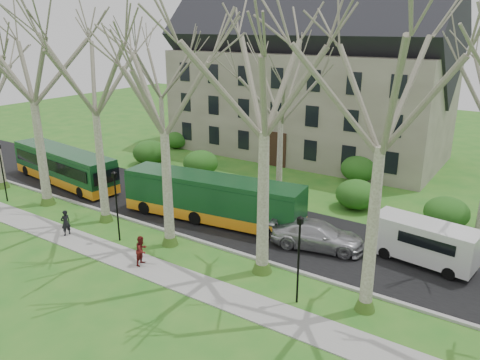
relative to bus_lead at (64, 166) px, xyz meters
name	(u,v)px	position (x,y,z in m)	size (l,w,h in m)	color
ground	(208,260)	(17.79, -3.98, -1.52)	(120.00, 120.00, 0.00)	#276D1F
sidewalk	(179,279)	(17.79, -6.48, -1.49)	(70.00, 2.00, 0.06)	gray
road	(260,226)	(17.79, 1.52, -1.49)	(80.00, 8.00, 0.06)	black
curb	(224,249)	(17.79, -2.48, -1.45)	(80.00, 0.25, 0.14)	#A5A39E
building	(307,72)	(11.79, 20.02, 6.55)	(26.50, 12.20, 16.00)	slate
tree_row_verge	(209,136)	(17.79, -3.68, 5.48)	(49.00, 7.00, 14.00)	gray
tree_row_far	(285,119)	(16.46, 7.02, 4.48)	(33.00, 7.00, 12.00)	gray
lamp_row	(196,223)	(17.79, -4.98, 1.06)	(36.22, 0.22, 4.30)	black
hedges	(265,168)	(13.13, 10.02, -0.52)	(30.60, 8.60, 2.00)	#2B5719
bus_lead	(64,166)	(0.00, 0.00, 0.00)	(11.65, 2.43, 2.91)	#12401E
bus_follow	(212,198)	(14.66, 0.59, 0.08)	(12.30, 2.56, 3.07)	#12401E
sedan	(317,235)	(22.20, 0.70, -0.67)	(2.20, 5.42, 1.57)	#ACACB1
van_a	(424,243)	(27.73, 2.18, -0.28)	(5.39, 1.96, 2.35)	silver
pedestrian_a	(66,223)	(8.59, -6.34, -0.64)	(0.60, 0.39, 1.63)	black
pedestrian_b	(142,250)	(15.17, -6.42, -0.63)	(0.80, 0.62, 1.65)	maroon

